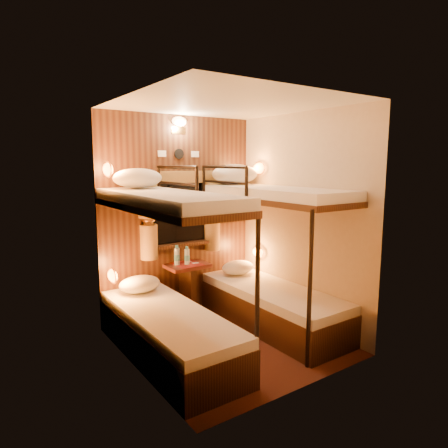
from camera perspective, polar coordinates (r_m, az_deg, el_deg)
floor at (r=4.34m, az=0.61°, el=-16.46°), size 2.10×2.10×0.00m
ceiling at (r=3.96m, az=0.67°, el=16.78°), size 2.10×2.10×0.00m
wall_back at (r=4.86m, az=-6.49°, el=1.04°), size 2.40×0.00×2.40m
wall_front at (r=3.19m, az=11.57°, el=-3.11°), size 2.40×0.00×2.40m
wall_left at (r=3.51m, az=-12.86°, el=-2.09°), size 0.00×2.40×2.40m
wall_right at (r=4.62m, az=10.84°, el=0.54°), size 0.00×2.40×2.40m
back_panel at (r=4.85m, az=-6.41°, el=1.03°), size 2.00×0.03×2.40m
bunk_left at (r=3.87m, az=-7.99°, el=-10.76°), size 0.72×1.90×1.82m
bunk_right at (r=4.57m, az=6.85°, el=-7.71°), size 0.72×1.90×1.82m
window at (r=4.83m, az=-6.24°, el=0.76°), size 1.00×0.12×0.79m
curtains at (r=4.79m, az=-6.06°, el=1.70°), size 1.10×0.22×1.00m
back_fixtures at (r=4.79m, az=-6.42°, el=13.47°), size 0.54×0.09×0.48m
reading_lamps at (r=4.55m, az=-4.43°, el=1.06°), size 2.00×0.20×1.25m
table at (r=4.86m, az=-5.21°, el=-8.43°), size 0.50×0.34×0.66m
bottle_left at (r=4.75m, az=-6.75°, el=-4.64°), size 0.07×0.07×0.24m
bottle_right at (r=4.75m, az=-5.31°, el=-4.69°), size 0.06×0.06×0.22m
sachet_a at (r=4.83m, az=-4.08°, el=-5.60°), size 0.09×0.07×0.01m
sachet_b at (r=4.90m, az=-5.16°, el=-5.40°), size 0.08×0.07×0.01m
pillow_lower_left at (r=4.47m, az=-11.96°, el=-8.39°), size 0.46×0.33×0.18m
pillow_lower_right at (r=5.06m, az=1.98°, el=-6.22°), size 0.44×0.31×0.17m
pillow_upper_left at (r=4.24m, az=-12.23°, el=6.42°), size 0.52×0.37×0.20m
pillow_upper_right at (r=4.95m, az=1.56°, el=7.14°), size 0.61×0.44×0.24m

